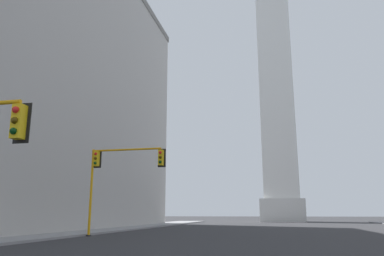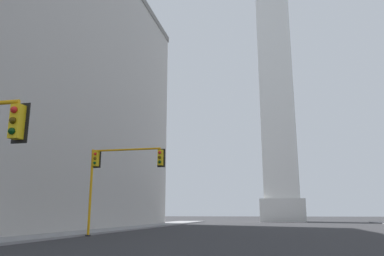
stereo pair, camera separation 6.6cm
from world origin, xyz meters
name	(u,v)px [view 2 (the right image)]	position (x,y,z in m)	size (l,w,h in m)	color
sidewalk_left	(70,233)	(-17.20, 27.05, 0.07)	(5.00, 90.15, 0.15)	gray
obelisk	(274,47)	(0.00, 75.13, 36.16)	(8.29, 8.29, 74.52)	silver
traffic_light_mid_left	(115,168)	(-12.47, 24.51, 4.78)	(5.76, 0.50, 6.24)	orange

